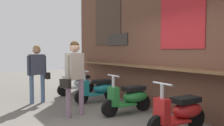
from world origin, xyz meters
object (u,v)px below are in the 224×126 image
object	(u,v)px
scooter_teal	(99,89)
shopper_with_handbag	(37,68)
shopper_browsing	(74,70)
scooter_red	(181,112)
scooter_silver	(78,83)
scooter_green	(130,97)

from	to	relation	value
scooter_teal	shopper_with_handbag	size ratio (longest dim) A/B	0.83
shopper_with_handbag	shopper_browsing	bearing A→B (deg)	-179.50
scooter_teal	scooter_red	size ratio (longest dim) A/B	1.00
scooter_red	shopper_browsing	distance (m)	2.48
shopper_with_handbag	shopper_browsing	distance (m)	1.87
scooter_red	scooter_teal	bearing A→B (deg)	-86.06
scooter_silver	scooter_teal	world-z (taller)	same
scooter_silver	scooter_red	distance (m)	4.41
scooter_green	shopper_with_handbag	world-z (taller)	shopper_with_handbag
scooter_red	shopper_browsing	size ratio (longest dim) A/B	0.80
scooter_green	shopper_browsing	world-z (taller)	shopper_browsing
scooter_silver	scooter_red	size ratio (longest dim) A/B	1.00
scooter_green	scooter_red	distance (m)	1.51
scooter_teal	scooter_silver	bearing A→B (deg)	-89.29
scooter_silver	scooter_teal	bearing A→B (deg)	87.78
shopper_browsing	scooter_red	bearing A→B (deg)	8.20
scooter_silver	scooter_green	world-z (taller)	same
scooter_green	scooter_red	world-z (taller)	same
scooter_teal	shopper_with_handbag	xyz separation A→B (m)	(-0.88, -1.56, 0.65)
shopper_with_handbag	scooter_red	bearing A→B (deg)	-167.91
scooter_silver	shopper_browsing	distance (m)	2.76
scooter_teal	scooter_red	world-z (taller)	same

